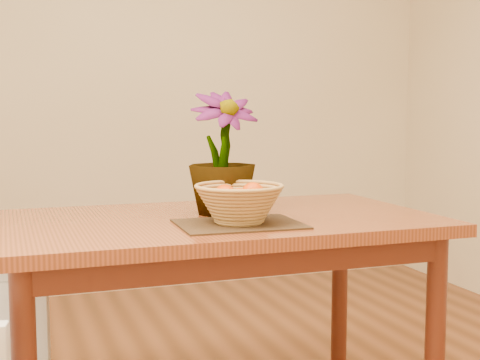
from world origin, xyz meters
name	(u,v)px	position (x,y,z in m)	size (l,w,h in m)	color
wall_back	(117,67)	(0.00, 2.25, 1.35)	(4.00, 0.02, 2.70)	beige
table	(218,243)	(0.00, 0.30, 0.66)	(1.40, 0.80, 0.75)	brown
placemat	(239,224)	(0.01, 0.13, 0.75)	(0.37, 0.28, 0.01)	#382414
wicker_basket	(239,205)	(0.01, 0.13, 0.81)	(0.27, 0.27, 0.11)	#B5874B
orange_pile	(239,197)	(0.01, 0.13, 0.84)	(0.18, 0.18, 0.07)	#E64C03
potted_plant	(223,153)	(0.03, 0.35, 0.96)	(0.23, 0.23, 0.41)	#174413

